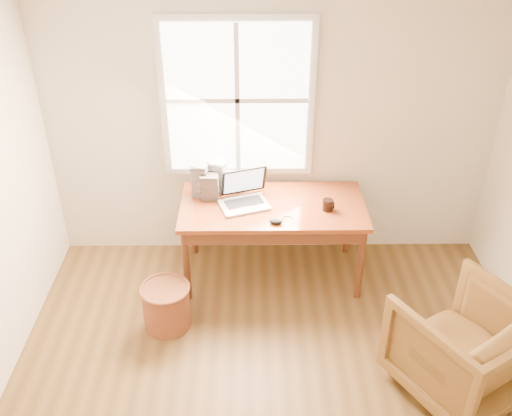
{
  "coord_description": "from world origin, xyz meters",
  "views": [
    {
      "loc": [
        -0.19,
        -2.39,
        3.33
      ],
      "look_at": [
        -0.15,
        1.65,
        0.81
      ],
      "focal_mm": 40.0,
      "sensor_mm": 36.0,
      "label": 1
    }
  ],
  "objects_px": {
    "desk": "(273,206)",
    "wicker_stool": "(166,307)",
    "laptop": "(244,193)",
    "coffee_mug": "(328,205)",
    "cd_stack_a": "(217,177)",
    "armchair": "(464,346)"
  },
  "relations": [
    {
      "from": "wicker_stool",
      "to": "coffee_mug",
      "type": "distance_m",
      "value": 1.59
    },
    {
      "from": "armchair",
      "to": "coffee_mug",
      "type": "distance_m",
      "value": 1.55
    },
    {
      "from": "coffee_mug",
      "to": "cd_stack_a",
      "type": "xyz_separation_m",
      "value": [
        -0.95,
        0.33,
        0.1
      ]
    },
    {
      "from": "desk",
      "to": "wicker_stool",
      "type": "relative_size",
      "value": 4.19
    },
    {
      "from": "desk",
      "to": "wicker_stool",
      "type": "xyz_separation_m",
      "value": [
        -0.88,
        -0.67,
        -0.54
      ]
    },
    {
      "from": "desk",
      "to": "laptop",
      "type": "xyz_separation_m",
      "value": [
        -0.25,
        -0.03,
        0.15
      ]
    },
    {
      "from": "armchair",
      "to": "desk",
      "type": "bearing_deg",
      "value": -76.66
    },
    {
      "from": "wicker_stool",
      "to": "laptop",
      "type": "xyz_separation_m",
      "value": [
        0.63,
        0.65,
        0.69
      ]
    },
    {
      "from": "cd_stack_a",
      "to": "desk",
      "type": "bearing_deg",
      "value": -25.72
    },
    {
      "from": "coffee_mug",
      "to": "cd_stack_a",
      "type": "relative_size",
      "value": 0.33
    },
    {
      "from": "desk",
      "to": "laptop",
      "type": "bearing_deg",
      "value": -173.95
    },
    {
      "from": "laptop",
      "to": "coffee_mug",
      "type": "distance_m",
      "value": 0.72
    },
    {
      "from": "wicker_stool",
      "to": "coffee_mug",
      "type": "bearing_deg",
      "value": 23.34
    },
    {
      "from": "armchair",
      "to": "wicker_stool",
      "type": "relative_size",
      "value": 2.23
    },
    {
      "from": "desk",
      "to": "cd_stack_a",
      "type": "relative_size",
      "value": 5.38
    },
    {
      "from": "wicker_stool",
      "to": "laptop",
      "type": "relative_size",
      "value": 1.02
    },
    {
      "from": "laptop",
      "to": "cd_stack_a",
      "type": "bearing_deg",
      "value": 113.69
    },
    {
      "from": "desk",
      "to": "wicker_stool",
      "type": "height_order",
      "value": "desk"
    },
    {
      "from": "desk",
      "to": "wicker_stool",
      "type": "distance_m",
      "value": 1.23
    },
    {
      "from": "wicker_stool",
      "to": "cd_stack_a",
      "type": "distance_m",
      "value": 1.22
    },
    {
      "from": "laptop",
      "to": "coffee_mug",
      "type": "bearing_deg",
      "value": -24.02
    },
    {
      "from": "armchair",
      "to": "cd_stack_a",
      "type": "distance_m",
      "value": 2.43
    }
  ]
}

